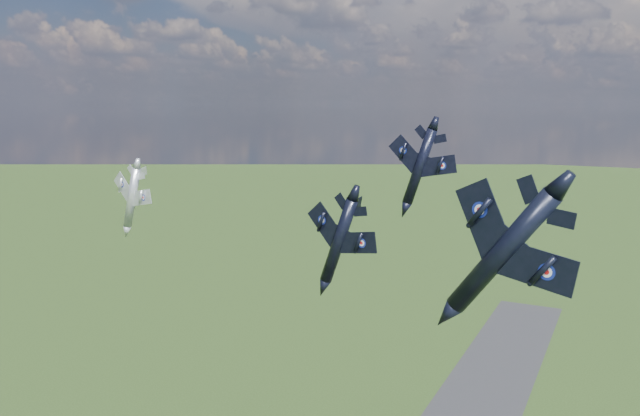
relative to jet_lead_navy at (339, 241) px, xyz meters
The scene contains 4 objects.
jet_lead_navy is the anchor object (origin of this frame).
jet_right_navy 34.21m from the jet_lead_navy, 45.81° to the right, with size 10.73×14.96×3.09m, color black, non-canonical shape.
jet_high_navy 15.99m from the jet_lead_navy, 64.73° to the left, with size 10.23×14.27×2.95m, color black, non-canonical shape.
jet_left_silver 34.78m from the jet_lead_navy, behind, with size 9.21×12.83×2.66m, color #B2B6BD, non-canonical shape.
Camera 1 is at (38.97, -51.94, 94.94)m, focal length 35.00 mm.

